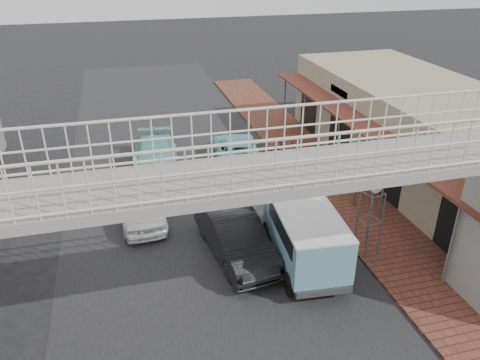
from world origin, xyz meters
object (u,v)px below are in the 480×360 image
angkot_van (305,231)px  street_clock (374,186)px  angkot_curb (237,149)px  angkot_far (156,159)px  white_hatchback (140,203)px  arrow_sign (376,150)px  motorcycle_near (323,166)px  dark_sedan (235,235)px  motorcycle_far (285,150)px

angkot_van → street_clock: (2.28, -0.03, 1.36)m
angkot_curb → angkot_far: size_ratio=0.91×
angkot_van → white_hatchback: bearing=143.8°
angkot_curb → street_clock: (2.35, -8.78, 2.03)m
white_hatchback → angkot_far: (1.02, 4.04, 0.04)m
arrow_sign → angkot_curb: bearing=122.4°
angkot_far → angkot_curb: bearing=10.5°
white_hatchback → motorcycle_near: bearing=6.8°
white_hatchback → angkot_curb: (5.02, 4.37, -0.05)m
dark_sedan → motorcycle_near: size_ratio=2.60×
motorcycle_far → white_hatchback: bearing=137.2°
dark_sedan → angkot_curb: size_ratio=1.00×
angkot_curb → angkot_van: (0.06, -8.75, 0.67)m
white_hatchback → angkot_curb: size_ratio=0.88×
motorcycle_near → arrow_sign: arrow_sign is taller
white_hatchback → arrow_sign: bearing=-11.5°
street_clock → dark_sedan: bearing=150.1°
dark_sedan → arrow_sign: arrow_sign is taller
arrow_sign → white_hatchback: bearing=167.8°
angkot_curb → angkot_far: bearing=10.3°
motorcycle_near → motorcycle_far: bearing=26.2°
angkot_van → motorcycle_far: 8.54m
angkot_van → motorcycle_far: (2.28, 8.19, -0.75)m
angkot_curb → motorcycle_far: size_ratio=2.98×
motorcycle_near → motorcycle_far: motorcycle_near is taller
street_clock → arrow_sign: 3.72m
dark_sedan → motorcycle_far: 8.27m
motorcycle_near → arrow_sign: (0.83, -2.83, 1.88)m
white_hatchback → angkot_far: bearing=71.8°
white_hatchback → angkot_curb: 6.65m
white_hatchback → motorcycle_far: bearing=23.4°
angkot_far → street_clock: size_ratio=1.63×
white_hatchback → arrow_sign: 9.49m
arrow_sign → motorcycle_far: bearing=105.9°
dark_sedan → angkot_curb: 7.84m
angkot_far → arrow_sign: arrow_sign is taller
street_clock → angkot_far: bearing=112.3°
dark_sedan → street_clock: size_ratio=1.49×
street_clock → motorcycle_far: bearing=75.5°
motorcycle_far → motorcycle_near: bearing=-134.5°
angkot_curb → motorcycle_far: (2.34, -0.55, -0.08)m
dark_sedan → motorcycle_near: 7.26m
angkot_far → street_clock: 10.74m
street_clock → arrow_sign: size_ratio=1.07×
white_hatchback → motorcycle_far: white_hatchback is taller
motorcycle_near → street_clock: 6.47m
angkot_far → angkot_van: bearing=-58.5°
angkot_curb → motorcycle_far: bearing=172.4°
angkot_far → motorcycle_near: 7.79m
angkot_van → arrow_sign: size_ratio=1.50×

